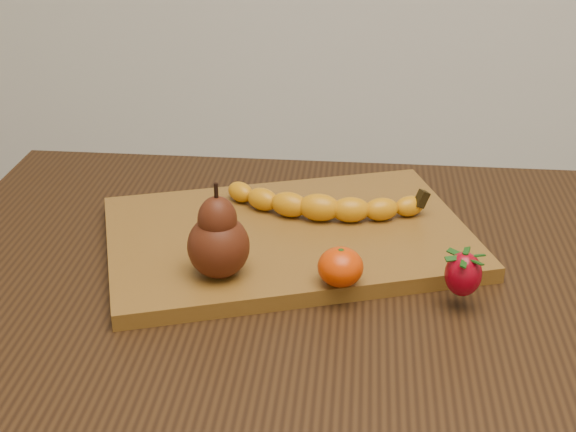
# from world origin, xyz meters

# --- Properties ---
(table) EXTENTS (1.00, 0.70, 0.76)m
(table) POSITION_xyz_m (0.00, 0.00, 0.66)
(table) COLOR black
(table) RESTS_ON ground
(cutting_board) EXTENTS (0.52, 0.43, 0.02)m
(cutting_board) POSITION_xyz_m (-0.05, 0.07, 0.77)
(cutting_board) COLOR brown
(cutting_board) RESTS_ON table
(banana) EXTENTS (0.23, 0.08, 0.04)m
(banana) POSITION_xyz_m (-0.01, 0.10, 0.80)
(banana) COLOR orange
(banana) RESTS_ON cutting_board
(pear) EXTENTS (0.09, 0.09, 0.11)m
(pear) POSITION_xyz_m (-0.12, -0.04, 0.84)
(pear) COLOR #471A0B
(pear) RESTS_ON cutting_board
(mandarin) EXTENTS (0.07, 0.07, 0.04)m
(mandarin) POSITION_xyz_m (0.02, -0.05, 0.80)
(mandarin) COLOR #CA3502
(mandarin) RESTS_ON cutting_board
(strawberry) EXTENTS (0.05, 0.05, 0.05)m
(strawberry) POSITION_xyz_m (0.16, -0.06, 0.81)
(strawberry) COLOR maroon
(strawberry) RESTS_ON cutting_board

